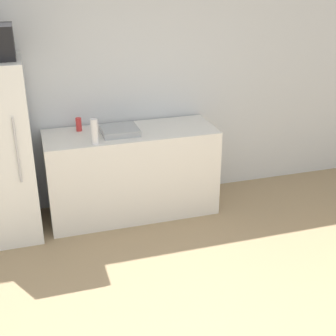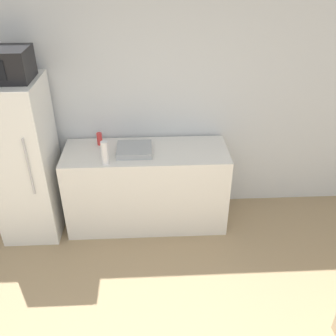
{
  "view_description": "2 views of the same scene",
  "coord_description": "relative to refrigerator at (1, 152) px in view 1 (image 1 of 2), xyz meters",
  "views": [
    {
      "loc": [
        -0.83,
        -1.71,
        2.46
      ],
      "look_at": [
        0.21,
        1.71,
        0.87
      ],
      "focal_mm": 50.0,
      "sensor_mm": 36.0,
      "label": 1
    },
    {
      "loc": [
        0.16,
        -0.81,
        2.77
      ],
      "look_at": [
        0.3,
        1.93,
        1.1
      ],
      "focal_mm": 40.0,
      "sensor_mm": 36.0,
      "label": 2
    }
  ],
  "objects": [
    {
      "name": "counter",
      "position": [
        1.24,
        0.05,
        -0.39
      ],
      "size": [
        1.72,
        0.63,
        0.91
      ],
      "primitive_type": "cube",
      "color": "silver",
      "rests_on": "ground_plane"
    },
    {
      "name": "sink_basin",
      "position": [
        1.12,
        0.03,
        0.09
      ],
      "size": [
        0.35,
        0.33,
        0.06
      ],
      "primitive_type": "cube",
      "color": "#9EA3A8",
      "rests_on": "counter"
    },
    {
      "name": "bottle_short",
      "position": [
        0.75,
        0.22,
        0.12
      ],
      "size": [
        0.06,
        0.06,
        0.13
      ],
      "primitive_type": "cylinder",
      "color": "red",
      "rests_on": "counter"
    },
    {
      "name": "wall_back",
      "position": [
        1.14,
        0.42,
        0.45
      ],
      "size": [
        8.0,
        0.06,
        2.6
      ],
      "primitive_type": "cube",
      "color": "silver",
      "rests_on": "ground_plane"
    },
    {
      "name": "bottle_tall",
      "position": [
        0.85,
        -0.19,
        0.18
      ],
      "size": [
        0.07,
        0.07,
        0.24
      ],
      "primitive_type": "cylinder",
      "color": "silver",
      "rests_on": "counter"
    },
    {
      "name": "refrigerator",
      "position": [
        0.0,
        0.0,
        0.0
      ],
      "size": [
        0.57,
        0.68,
        1.7
      ],
      "color": "white",
      "rests_on": "ground_plane"
    }
  ]
}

